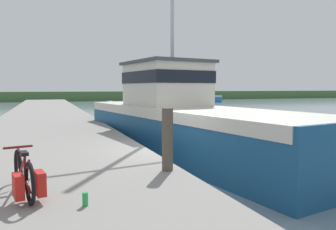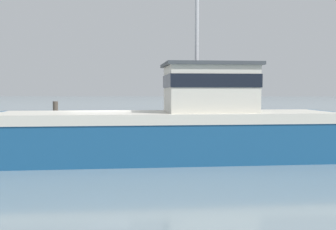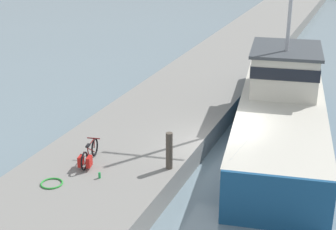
{
  "view_description": "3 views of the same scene",
  "coord_description": "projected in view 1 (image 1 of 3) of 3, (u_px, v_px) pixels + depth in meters",
  "views": [
    {
      "loc": [
        -3.3,
        -8.13,
        2.43
      ],
      "look_at": [
        -0.48,
        -0.63,
        1.76
      ],
      "focal_mm": 35.0,
      "sensor_mm": 36.0,
      "label": 1
    },
    {
      "loc": [
        16.6,
        3.6,
        2.5
      ],
      "look_at": [
        0.39,
        2.7,
        1.55
      ],
      "focal_mm": 45.0,
      "sensor_mm": 36.0,
      "label": 2
    },
    {
      "loc": [
        4.44,
        -15.84,
        8.43
      ],
      "look_at": [
        -1.94,
        -0.21,
        1.78
      ],
      "focal_mm": 55.0,
      "sensor_mm": 36.0,
      "label": 3
    }
  ],
  "objects": [
    {
      "name": "fishing_boat_main",
      "position": [
        177.0,
        118.0,
        12.52
      ],
      "size": [
        5.11,
        14.5,
        9.82
      ],
      "rotation": [
        0.0,
        0.0,
        0.16
      ],
      "color": "navy",
      "rests_on": "ground_plane"
    },
    {
      "name": "dock_pier",
      "position": [
        51.0,
        173.0,
        7.78
      ],
      "size": [
        4.93,
        80.0,
        0.81
      ],
      "primitive_type": "cube",
      "color": "gray",
      "rests_on": "ground_plane"
    },
    {
      "name": "ground_plane",
      "position": [
        176.0,
        177.0,
        8.95
      ],
      "size": [
        320.0,
        320.0,
        0.0
      ],
      "primitive_type": "plane",
      "color": "gray"
    },
    {
      "name": "boat_orange_near",
      "position": [
        206.0,
        97.0,
        54.85
      ],
      "size": [
        5.97,
        2.34,
        4.48
      ],
      "rotation": [
        0.0,
        0.0,
        1.71
      ],
      "color": "#236BB2",
      "rests_on": "ground_plane"
    },
    {
      "name": "mooring_post",
      "position": [
        167.0,
        139.0,
        6.38
      ],
      "size": [
        0.22,
        0.22,
        1.23
      ],
      "primitive_type": "cylinder",
      "color": "#51473D",
      "rests_on": "dock_pier"
    },
    {
      "name": "bicycle_touring",
      "position": [
        25.0,
        177.0,
        4.81
      ],
      "size": [
        0.64,
        1.63,
        0.68
      ],
      "rotation": [
        0.0,
        0.0,
        0.21
      ],
      "color": "black",
      "rests_on": "dock_pier"
    },
    {
      "name": "far_shoreline",
      "position": [
        209.0,
        95.0,
        71.06
      ],
      "size": [
        180.0,
        5.0,
        1.74
      ],
      "primitive_type": "cube",
      "color": "#426638",
      "rests_on": "ground_plane"
    },
    {
      "name": "water_bottle_by_bike",
      "position": [
        85.0,
        199.0,
        4.48
      ],
      "size": [
        0.08,
        0.08,
        0.19
      ],
      "primitive_type": "cylinder",
      "color": "green",
      "rests_on": "dock_pier"
    }
  ]
}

